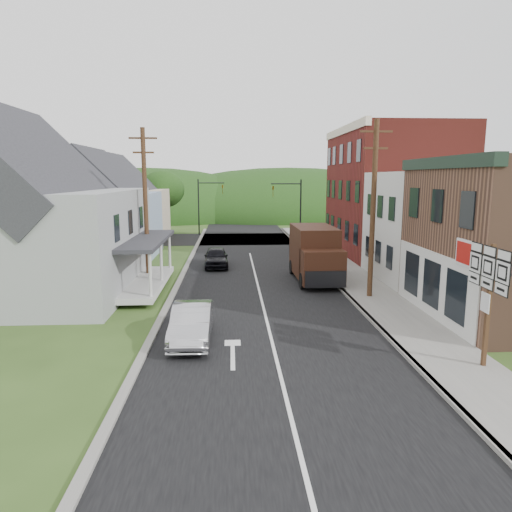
{
  "coord_description": "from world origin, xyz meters",
  "views": [
    {
      "loc": [
        -1.51,
        -19.04,
        6.2
      ],
      "look_at": [
        -0.25,
        4.03,
        2.2
      ],
      "focal_mm": 32.0,
      "sensor_mm": 36.0,
      "label": 1
    }
  ],
  "objects": [
    {
      "name": "delivery_van",
      "position": [
        3.51,
        7.69,
        1.65
      ],
      "size": [
        2.48,
        5.86,
        3.26
      ],
      "rotation": [
        0.0,
        0.0,
        0.01
      ],
      "color": "#32180E",
      "rests_on": "ground"
    },
    {
      "name": "cross_road",
      "position": [
        0.0,
        27.0,
        0.0
      ],
      "size": [
        60.0,
        9.0,
        0.02
      ],
      "primitive_type": "cube",
      "color": "black",
      "rests_on": "ground"
    },
    {
      "name": "forested_ridge",
      "position": [
        0.0,
        55.0,
        0.0
      ],
      "size": [
        90.0,
        30.0,
        16.0
      ],
      "primitive_type": "ellipsoid",
      "color": "#16330F",
      "rests_on": "ground"
    },
    {
      "name": "storefront_red",
      "position": [
        11.3,
        17.0,
        5.0
      ],
      "size": [
        8.0,
        12.0,
        10.0
      ],
      "primitive_type": "cube",
      "color": "maroon",
      "rests_on": "ground"
    },
    {
      "name": "traffic_signal_right",
      "position": [
        4.3,
        23.5,
        3.76
      ],
      "size": [
        2.87,
        0.2,
        6.0
      ],
      "color": "black",
      "rests_on": "ground"
    },
    {
      "name": "route_sign_cluster",
      "position": [
        6.6,
        -5.42,
        2.74
      ],
      "size": [
        0.22,
        2.29,
        4.0
      ],
      "rotation": [
        0.0,
        0.0,
        -0.02
      ],
      "color": "#472D19",
      "rests_on": "sidewalk_right"
    },
    {
      "name": "dark_sedan",
      "position": [
        -2.58,
        12.4,
        0.68
      ],
      "size": [
        1.75,
        4.04,
        1.36
      ],
      "primitive_type": "imported",
      "rotation": [
        0.0,
        0.0,
        0.04
      ],
      "color": "black",
      "rests_on": "ground"
    },
    {
      "name": "curb_left",
      "position": [
        -4.65,
        8.0,
        0.06
      ],
      "size": [
        0.3,
        55.0,
        0.12
      ],
      "primitive_type": "cube",
      "color": "slate",
      "rests_on": "ground"
    },
    {
      "name": "house_cream",
      "position": [
        -11.5,
        26.0,
        3.69
      ],
      "size": [
        7.14,
        8.16,
        7.28
      ],
      "color": "#BEAC93",
      "rests_on": "ground"
    },
    {
      "name": "ground",
      "position": [
        0.0,
        0.0,
        0.0
      ],
      "size": [
        120.0,
        120.0,
        0.0
      ],
      "primitive_type": "plane",
      "color": "#2D4719",
      "rests_on": "ground"
    },
    {
      "name": "tree_left_d",
      "position": [
        -9.0,
        32.0,
        4.88
      ],
      "size": [
        4.8,
        4.8,
        6.94
      ],
      "color": "#382616",
      "rests_on": "ground"
    },
    {
      "name": "storefront_white",
      "position": [
        11.3,
        7.5,
        3.25
      ],
      "size": [
        8.0,
        7.0,
        6.5
      ],
      "primitive_type": "cube",
      "color": "silver",
      "rests_on": "ground"
    },
    {
      "name": "warning_sign",
      "position": [
        5.71,
        3.84,
        1.83
      ],
      "size": [
        0.22,
        0.7,
        2.63
      ],
      "rotation": [
        0.0,
        0.0,
        0.28
      ],
      "color": "black",
      "rests_on": "sidewalk_right"
    },
    {
      "name": "tree_left_c",
      "position": [
        -19.0,
        20.0,
        5.94
      ],
      "size": [
        5.8,
        5.8,
        8.41
      ],
      "color": "#382616",
      "rests_on": "ground"
    },
    {
      "name": "utility_pole_left",
      "position": [
        -6.5,
        8.0,
        4.66
      ],
      "size": [
        1.6,
        0.26,
        9.0
      ],
      "color": "#472D19",
      "rests_on": "ground"
    },
    {
      "name": "traffic_signal_left",
      "position": [
        -4.3,
        30.5,
        3.76
      ],
      "size": [
        2.87,
        0.2,
        6.0
      ],
      "color": "black",
      "rests_on": "ground"
    },
    {
      "name": "road",
      "position": [
        0.0,
        10.0,
        0.0
      ],
      "size": [
        9.0,
        90.0,
        0.02
      ],
      "primitive_type": "cube",
      "color": "black",
      "rests_on": "ground"
    },
    {
      "name": "curb_right",
      "position": [
        4.55,
        8.0,
        0.07
      ],
      "size": [
        0.2,
        55.0,
        0.15
      ],
      "primitive_type": "cube",
      "color": "slate",
      "rests_on": "ground"
    },
    {
      "name": "house_blue",
      "position": [
        -11.0,
        17.0,
        3.69
      ],
      "size": [
        7.14,
        8.16,
        7.28
      ],
      "color": "#8599B6",
      "rests_on": "ground"
    },
    {
      "name": "house_gray",
      "position": [
        -12.0,
        6.0,
        4.23
      ],
      "size": [
        10.2,
        12.24,
        8.35
      ],
      "color": "gray",
      "rests_on": "ground"
    },
    {
      "name": "sidewalk_right",
      "position": [
        5.9,
        8.0,
        0.07
      ],
      "size": [
        2.8,
        55.0,
        0.15
      ],
      "primitive_type": "cube",
      "color": "slate",
      "rests_on": "ground"
    },
    {
      "name": "silver_sedan",
      "position": [
        -3.05,
        -2.23,
        0.69
      ],
      "size": [
        1.48,
        4.21,
        1.39
      ],
      "primitive_type": "imported",
      "rotation": [
        0.0,
        0.0,
        -0.0
      ],
      "color": "#B2B2B7",
      "rests_on": "ground"
    },
    {
      "name": "utility_pole_right",
      "position": [
        5.6,
        3.5,
        4.66
      ],
      "size": [
        1.6,
        0.26,
        9.0
      ],
      "color": "#472D19",
      "rests_on": "ground"
    }
  ]
}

